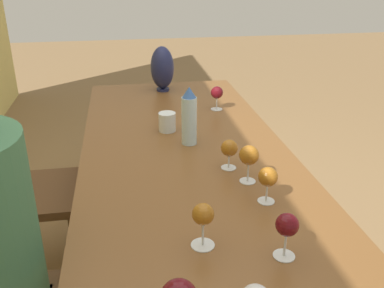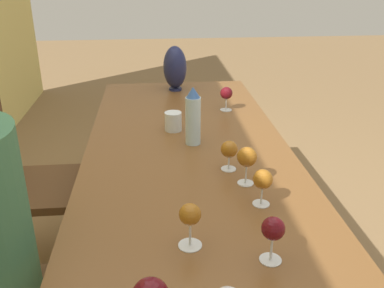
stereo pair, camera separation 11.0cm
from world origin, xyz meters
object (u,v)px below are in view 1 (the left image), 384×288
(wine_glass_1, at_px, (249,156))
(wine_glass_5, at_px, (203,216))
(vase, at_px, (162,68))
(wine_glass_3, at_px, (268,178))
(water_tumbler, at_px, (167,122))
(wine_glass_7, at_px, (229,149))
(water_bottle, at_px, (189,117))
(chair_far, at_px, (13,181))
(wine_glass_6, at_px, (287,226))
(wine_glass_2, at_px, (217,93))

(wine_glass_1, bearing_deg, wine_glass_5, 146.07)
(vase, bearing_deg, wine_glass_3, -171.20)
(water_tumbler, xyz_separation_m, wine_glass_5, (-0.90, -0.00, 0.06))
(wine_glass_3, relative_size, wine_glass_7, 1.07)
(water_bottle, height_order, wine_glass_3, water_bottle)
(vase, distance_m, wine_glass_1, 1.24)
(wine_glass_1, xyz_separation_m, chair_far, (0.52, 0.97, -0.30))
(wine_glass_3, xyz_separation_m, wine_glass_5, (-0.20, 0.26, 0.01))
(wine_glass_6, bearing_deg, wine_glass_5, 68.47)
(water_tumbler, distance_m, vase, 0.68)
(wine_glass_1, bearing_deg, water_bottle, 22.30)
(wine_glass_6, height_order, wine_glass_7, wine_glass_6)
(wine_glass_3, bearing_deg, wine_glass_5, 128.16)
(water_bottle, bearing_deg, vase, 2.20)
(water_bottle, height_order, chair_far, chair_far)
(wine_glass_1, height_order, wine_glass_3, wine_glass_1)
(wine_glass_3, distance_m, wine_glass_5, 0.33)
(wine_glass_2, distance_m, wine_glass_5, 1.21)
(water_tumbler, height_order, vase, vase)
(water_bottle, distance_m, wine_glass_6, 0.83)
(water_bottle, relative_size, water_tumbler, 2.90)
(wine_glass_2, height_order, wine_glass_6, wine_glass_6)
(vase, height_order, wine_glass_5, vase)
(wine_glass_5, bearing_deg, water_bottle, -6.06)
(water_bottle, xyz_separation_m, wine_glass_6, (-0.82, -0.14, -0.03))
(vase, bearing_deg, wine_glass_2, -148.22)
(wine_glass_3, height_order, chair_far, chair_far)
(water_tumbler, relative_size, wine_glass_2, 0.69)
(wine_glass_3, bearing_deg, water_bottle, 18.70)
(wine_glass_6, bearing_deg, water_tumbler, 12.35)
(wine_glass_3, bearing_deg, vase, 8.80)
(chair_far, bearing_deg, wine_glass_1, -118.41)
(wine_glass_6, bearing_deg, wine_glass_2, -3.83)
(chair_far, bearing_deg, wine_glass_2, -74.07)
(wine_glass_3, distance_m, wine_glass_7, 0.28)
(vase, xyz_separation_m, chair_far, (-0.70, 0.78, -0.34))
(wine_glass_1, relative_size, wine_glass_3, 1.12)
(wine_glass_6, bearing_deg, water_bottle, 9.45)
(wine_glass_2, bearing_deg, chair_far, 105.93)
(vase, xyz_separation_m, wine_glass_3, (-1.38, -0.21, -0.05))
(water_tumbler, distance_m, chair_far, 0.77)
(water_bottle, height_order, water_tumbler, water_bottle)
(water_bottle, relative_size, wine_glass_6, 1.91)
(water_bottle, height_order, vase, vase)
(water_tumbler, height_order, wine_glass_2, wine_glass_2)
(wine_glass_1, distance_m, wine_glass_3, 0.15)
(chair_far, bearing_deg, water_tumbler, -87.81)
(vase, bearing_deg, wine_glass_1, -171.18)
(wine_glass_2, bearing_deg, water_tumbler, 131.59)
(wine_glass_1, bearing_deg, wine_glass_7, 19.84)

